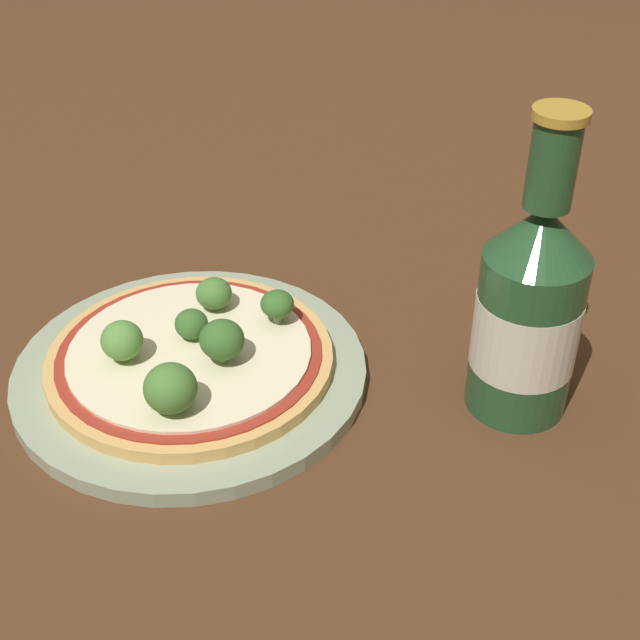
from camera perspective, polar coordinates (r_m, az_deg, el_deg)
ground_plane at (r=0.69m, az=-6.79°, el=-2.64°), size 3.00×3.00×0.00m
plate at (r=0.67m, az=-8.44°, el=-3.17°), size 0.26×0.26×0.01m
pizza at (r=0.66m, az=-8.14°, el=-2.44°), size 0.21×0.21×0.01m
broccoli_floret_0 at (r=0.65m, az=-12.56°, el=-1.29°), size 0.03×0.03×0.03m
broccoli_floret_1 at (r=0.67m, az=-2.76°, el=1.01°), size 0.03×0.03×0.03m
broccoli_floret_2 at (r=0.69m, az=-6.81°, el=1.70°), size 0.03×0.03×0.03m
broccoli_floret_3 at (r=0.66m, az=-8.23°, el=-0.26°), size 0.02×0.02×0.02m
broccoli_floret_4 at (r=0.63m, az=-6.30°, el=-1.26°), size 0.03×0.03×0.03m
broccoli_floret_5 at (r=0.60m, az=-9.55°, el=-4.34°), size 0.04×0.04×0.04m
beer_bottle at (r=0.61m, az=13.23°, el=0.69°), size 0.07×0.07×0.22m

